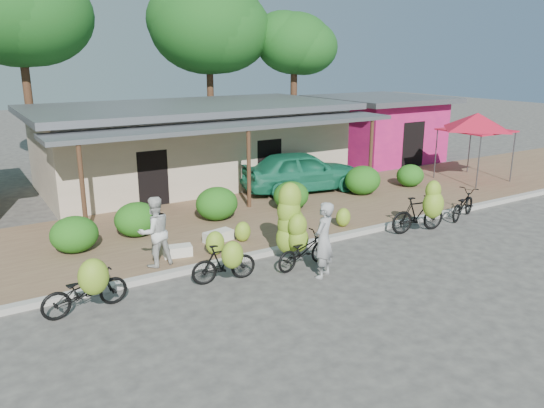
% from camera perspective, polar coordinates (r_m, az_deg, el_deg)
% --- Properties ---
extents(ground, '(100.00, 100.00, 0.00)m').
position_cam_1_polar(ground, '(14.10, 9.85, -6.59)').
color(ground, '#3D3B38').
rests_on(ground, ground).
extents(sidewalk, '(60.00, 6.00, 0.12)m').
position_cam_1_polar(sidewalk, '(17.89, -0.73, -1.31)').
color(sidewalk, olive).
rests_on(sidewalk, ground).
extents(curb, '(60.00, 0.25, 0.15)m').
position_cam_1_polar(curb, '(15.51, 4.99, -4.01)').
color(curb, '#A8A399').
rests_on(curb, ground).
extents(shop_main, '(13.00, 8.50, 3.35)m').
position_cam_1_polar(shop_main, '(22.68, -8.52, 6.48)').
color(shop_main, beige).
rests_on(shop_main, ground).
extents(shop_pink, '(6.00, 6.00, 3.25)m').
position_cam_1_polar(shop_pink, '(28.49, 11.39, 8.10)').
color(shop_pink, '#D1206A').
rests_on(shop_pink, ground).
extents(tree_far_center, '(5.87, 5.80, 9.42)m').
position_cam_1_polar(tree_far_center, '(26.05, -26.17, 18.39)').
color(tree_far_center, '#4E361F').
rests_on(tree_far_center, ground).
extents(tree_center_right, '(6.11, 6.06, 9.16)m').
position_cam_1_polar(tree_center_right, '(28.98, -7.33, 18.64)').
color(tree_center_right, '#4E361F').
rests_on(tree_center_right, ground).
extents(tree_near_right, '(4.19, 3.99, 7.56)m').
position_cam_1_polar(tree_near_right, '(29.15, 1.96, 17.06)').
color(tree_near_right, '#4E361F').
rests_on(tree_near_right, ground).
extents(hedge_0, '(1.28, 1.15, 1.00)m').
position_cam_1_polar(hedge_0, '(15.33, -20.50, -3.08)').
color(hedge_0, '#225F15').
rests_on(hedge_0, sidewalk).
extents(hedge_1, '(1.31, 1.17, 1.02)m').
position_cam_1_polar(hedge_1, '(16.13, -14.36, -1.61)').
color(hedge_1, '#225F15').
rests_on(hedge_1, sidewalk).
extents(hedge_2, '(1.39, 1.25, 1.08)m').
position_cam_1_polar(hedge_2, '(17.26, -5.96, 0.05)').
color(hedge_2, '#225F15').
rests_on(hedge_2, sidewalk).
extents(hedge_3, '(1.26, 1.13, 0.98)m').
position_cam_1_polar(hedge_3, '(18.36, 2.06, 0.92)').
color(hedge_3, '#225F15').
rests_on(hedge_3, sidewalk).
extents(hedge_4, '(1.41, 1.27, 1.10)m').
position_cam_1_polar(hedge_4, '(20.64, 9.73, 2.54)').
color(hedge_4, '#225F15').
rests_on(hedge_4, sidewalk).
extents(hedge_5, '(1.15, 1.04, 0.90)m').
position_cam_1_polar(hedge_5, '(22.35, 14.64, 2.99)').
color(hedge_5, '#225F15').
rests_on(hedge_5, sidewalk).
extents(red_canopy, '(3.50, 3.50, 2.86)m').
position_cam_1_polar(red_canopy, '(24.07, 21.20, 8.26)').
color(red_canopy, '#59595E').
rests_on(red_canopy, sidewalk).
extents(bike_far_left, '(1.91, 1.33, 1.41)m').
position_cam_1_polar(bike_far_left, '(11.92, -19.36, -8.54)').
color(bike_far_left, black).
rests_on(bike_far_left, ground).
extents(bike_left, '(1.66, 1.20, 1.24)m').
position_cam_1_polar(bike_left, '(12.74, -5.06, -6.17)').
color(bike_left, black).
rests_on(bike_left, ground).
extents(bike_center, '(1.79, 1.29, 2.15)m').
position_cam_1_polar(bike_center, '(13.76, 2.57, -3.07)').
color(bike_center, black).
rests_on(bike_center, ground).
extents(bike_right, '(1.96, 1.34, 1.77)m').
position_cam_1_polar(bike_right, '(16.76, 15.85, -0.69)').
color(bike_right, black).
rests_on(bike_right, ground).
extents(bike_far_right, '(1.95, 1.25, 0.97)m').
position_cam_1_polar(bike_far_right, '(18.84, 19.84, -0.04)').
color(bike_far_right, black).
rests_on(bike_far_right, ground).
extents(loose_banana_a, '(0.52, 0.44, 0.65)m').
position_cam_1_polar(loose_banana_a, '(14.32, -6.15, -4.18)').
color(loose_banana_a, '#90BA2E').
rests_on(loose_banana_a, sidewalk).
extents(loose_banana_b, '(0.47, 0.40, 0.59)m').
position_cam_1_polar(loose_banana_b, '(15.25, -3.17, -2.97)').
color(loose_banana_b, '#90BA2E').
rests_on(loose_banana_b, sidewalk).
extents(loose_banana_c, '(0.48, 0.41, 0.60)m').
position_cam_1_polar(loose_banana_c, '(16.69, 7.67, -1.43)').
color(loose_banana_c, '#90BA2E').
rests_on(loose_banana_c, sidewalk).
extents(sack_near, '(0.91, 0.56, 0.30)m').
position_cam_1_polar(sack_near, '(15.37, -5.79, -3.45)').
color(sack_near, white).
rests_on(sack_near, sidewalk).
extents(sack_far, '(0.81, 0.53, 0.28)m').
position_cam_1_polar(sack_far, '(14.41, -10.12, -4.99)').
color(sack_far, white).
rests_on(sack_far, sidewalk).
extents(vendor, '(0.83, 0.74, 1.91)m').
position_cam_1_polar(vendor, '(12.99, 5.57, -3.88)').
color(vendor, '#969696').
rests_on(vendor, ground).
extents(bystander, '(0.96, 0.79, 1.81)m').
position_cam_1_polar(bystander, '(13.63, -12.51, -2.93)').
color(bystander, silver).
rests_on(bystander, sidewalk).
extents(teal_van, '(4.98, 2.68, 1.61)m').
position_cam_1_polar(teal_van, '(20.81, 3.22, 3.56)').
color(teal_van, '#18704F').
rests_on(teal_van, sidewalk).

